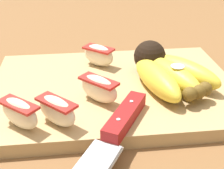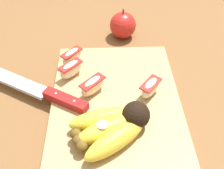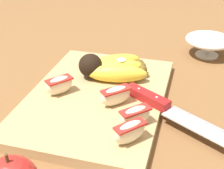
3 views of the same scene
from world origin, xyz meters
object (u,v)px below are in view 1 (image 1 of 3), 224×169
at_px(chefs_knife, 110,140).
at_px(apple_wedge_far, 20,113).
at_px(apple_wedge_middle, 57,110).
at_px(apple_wedge_extra, 99,88).
at_px(apple_wedge_near, 100,55).
at_px(banana_bunch, 167,72).

bearing_deg(chefs_knife, apple_wedge_far, 155.92).
relative_size(chefs_knife, apple_wedge_middle, 4.47).
bearing_deg(apple_wedge_extra, apple_wedge_middle, -138.50).
relative_size(chefs_knife, apple_wedge_far, 4.46).
bearing_deg(chefs_knife, apple_wedge_near, 88.17).
bearing_deg(apple_wedge_extra, apple_wedge_far, -153.47).
bearing_deg(apple_wedge_far, banana_bunch, 23.13).
xyz_separation_m(apple_wedge_near, apple_wedge_middle, (-0.07, -0.17, 0.00)).
distance_m(banana_bunch, apple_wedge_near, 0.13).
bearing_deg(apple_wedge_far, apple_wedge_extra, 26.53).
bearing_deg(banana_bunch, apple_wedge_near, 140.22).
height_order(apple_wedge_middle, apple_wedge_far, same).
bearing_deg(apple_wedge_extra, apple_wedge_near, 84.48).
relative_size(apple_wedge_far, apple_wedge_extra, 0.96).
bearing_deg(apple_wedge_middle, apple_wedge_far, -178.78).
distance_m(banana_bunch, apple_wedge_far, 0.23).
relative_size(banana_bunch, apple_wedge_near, 2.59).
relative_size(chefs_knife, apple_wedge_near, 4.32).
distance_m(chefs_knife, apple_wedge_middle, 0.08).
xyz_separation_m(apple_wedge_middle, apple_wedge_far, (-0.05, -0.00, 0.00)).
distance_m(chefs_knife, apple_wedge_near, 0.22).
distance_m(chefs_knife, apple_wedge_extra, 0.10).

